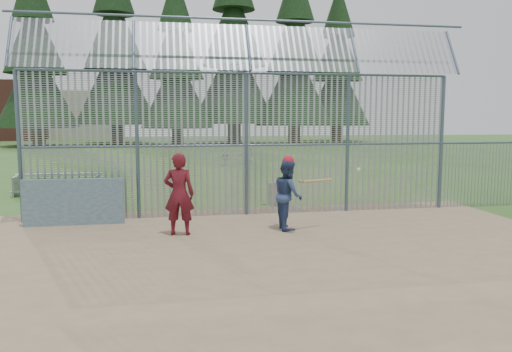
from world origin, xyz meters
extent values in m
plane|color=#2D511E|center=(0.00, 0.00, 0.00)|extent=(120.00, 120.00, 0.00)
cube|color=#756047|center=(0.00, -0.50, 0.01)|extent=(14.00, 10.00, 0.02)
cube|color=#38566B|center=(-4.60, 2.90, 0.62)|extent=(2.50, 0.12, 1.20)
imported|color=navy|center=(0.71, 1.47, 0.88)|extent=(0.66, 0.84, 1.72)
imported|color=maroon|center=(-1.96, 1.34, 0.99)|extent=(0.78, 0.58, 1.95)
imported|color=slate|center=(2.54, 18.78, 0.74)|extent=(0.82, 0.64, 1.47)
imported|color=slate|center=(1.13, 17.77, 0.44)|extent=(0.55, 0.33, 0.87)
sphere|color=#AE1729|center=(0.71, 1.47, 1.72)|extent=(0.28, 0.28, 0.28)
cylinder|color=#AA7F4C|center=(1.41, 1.32, 1.24)|extent=(0.82, 0.35, 0.07)
sphere|color=#AA7F4C|center=(0.98, 1.32, 1.24)|extent=(0.09, 0.09, 0.09)
sphere|color=white|center=(2.47, 1.31, 1.50)|extent=(0.09, 0.09, 0.09)
cylinder|color=gray|center=(1.14, 4.93, 0.35)|extent=(0.52, 0.52, 0.70)
cylinder|color=#9EA0A5|center=(1.14, 4.93, 0.72)|extent=(0.56, 0.56, 0.05)
sphere|color=#9EA0A5|center=(1.14, 4.93, 0.77)|extent=(0.10, 0.10, 0.10)
cube|color=slate|center=(-6.09, 8.09, 0.20)|extent=(3.00, 0.25, 0.05)
cube|color=gray|center=(-6.09, 8.44, 0.45)|extent=(3.00, 0.25, 0.05)
cube|color=gray|center=(-6.09, 8.79, 0.70)|extent=(3.00, 0.25, 0.05)
cube|color=slate|center=(-7.49, 8.44, 0.35)|extent=(0.06, 0.90, 0.70)
cube|color=gray|center=(-4.69, 8.44, 0.35)|extent=(0.06, 0.90, 0.70)
cylinder|color=#47566B|center=(-6.00, 3.50, 2.00)|extent=(0.10, 0.10, 4.00)
cylinder|color=#47566B|center=(-3.00, 3.50, 2.00)|extent=(0.10, 0.10, 4.00)
cylinder|color=#47566B|center=(0.00, 3.50, 2.00)|extent=(0.10, 0.10, 4.00)
cylinder|color=#47566B|center=(3.00, 3.50, 2.00)|extent=(0.10, 0.10, 4.00)
cylinder|color=#47566B|center=(6.00, 3.50, 2.00)|extent=(0.10, 0.10, 4.00)
cylinder|color=#47566B|center=(0.00, 3.50, 4.00)|extent=(12.00, 0.07, 0.07)
cylinder|color=#47566B|center=(0.00, 3.50, 2.00)|extent=(12.00, 0.06, 0.06)
cube|color=gray|center=(0.00, 3.50, 2.00)|extent=(12.00, 0.02, 4.00)
cube|color=gray|center=(0.00, 3.12, 4.65)|extent=(12.00, 0.77, 1.31)
cylinder|color=#47566B|center=(6.00, 3.50, 1.00)|extent=(0.08, 0.08, 2.00)
cylinder|color=#332319|center=(-14.00, 40.00, 1.53)|extent=(1.19, 1.19, 3.06)
cone|color=black|center=(-14.00, 40.00, 10.20)|extent=(7.48, 7.48, 13.94)
cylinder|color=#332319|center=(-7.00, 43.00, 1.71)|extent=(1.33, 1.33, 3.42)
cone|color=black|center=(-7.00, 43.00, 11.40)|extent=(8.36, 8.36, 15.58)
cylinder|color=#332319|center=(-1.00, 39.00, 1.44)|extent=(1.12, 1.12, 2.88)
cone|color=black|center=(-1.00, 39.00, 9.60)|extent=(7.04, 7.04, 13.12)
cylinder|color=#332319|center=(5.00, 42.00, 1.80)|extent=(1.40, 1.40, 3.60)
cone|color=black|center=(5.00, 42.00, 12.00)|extent=(8.80, 8.80, 16.40)
cylinder|color=#332319|center=(11.00, 40.00, 1.62)|extent=(1.26, 1.26, 3.24)
cone|color=black|center=(11.00, 40.00, 10.80)|extent=(7.92, 7.92, 14.76)
cylinder|color=#332319|center=(17.00, 44.00, 1.53)|extent=(1.19, 1.19, 3.06)
cone|color=black|center=(17.00, 44.00, 10.20)|extent=(7.48, 7.48, 13.94)
cube|color=#B2A58C|center=(-12.00, 58.00, 3.00)|extent=(8.00, 7.00, 6.00)
camera|label=1|loc=(-2.27, -10.37, 2.80)|focal=35.00mm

